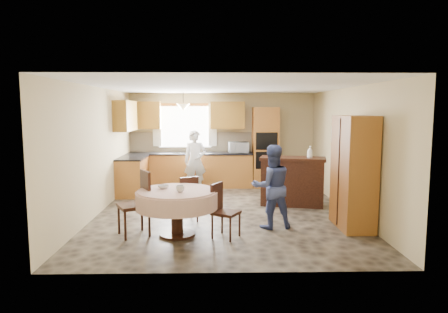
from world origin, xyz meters
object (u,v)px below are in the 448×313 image
object	(u,v)px
dining_table	(177,200)
chair_left	(139,200)
oven_tower	(265,147)
person_sink	(195,161)
person_dining	(272,187)
chair_right	(222,208)
sideboard	(292,183)
chair_back	(187,197)
cupboard	(353,172)

from	to	relation	value
dining_table	chair_left	bearing A→B (deg)	173.78
oven_tower	person_sink	world-z (taller)	oven_tower
dining_table	person_dining	distance (m)	1.66
chair_right	person_dining	xyz separation A→B (m)	(0.87, 0.50, 0.24)
sideboard	chair_back	bearing A→B (deg)	-136.29
chair_left	person_dining	xyz separation A→B (m)	(2.24, 0.34, 0.14)
chair_left	chair_back	xyz separation A→B (m)	(0.75, 0.72, -0.11)
sideboard	chair_left	bearing A→B (deg)	-132.38
chair_right	chair_back	bearing A→B (deg)	65.07
chair_left	person_sink	size ratio (longest dim) A/B	0.68
person_dining	dining_table	bearing A→B (deg)	4.23
person_sink	chair_right	bearing A→B (deg)	-92.93
cupboard	chair_right	size ratio (longest dim) A/B	2.23
chair_left	chair_right	xyz separation A→B (m)	(1.37, -0.16, -0.10)
oven_tower	sideboard	distance (m)	2.20
dining_table	chair_left	world-z (taller)	chair_left
dining_table	person_dining	world-z (taller)	person_dining
oven_tower	chair_left	size ratio (longest dim) A/B	2.00
chair_right	dining_table	bearing A→B (deg)	112.98
cupboard	person_dining	size ratio (longest dim) A/B	1.34
cupboard	oven_tower	bearing A→B (deg)	105.89
person_sink	person_dining	distance (m)	3.44
chair_right	person_sink	distance (m)	3.67
sideboard	chair_left	size ratio (longest dim) A/B	1.29
cupboard	chair_back	world-z (taller)	cupboard
sideboard	cupboard	distance (m)	1.88
sideboard	dining_table	world-z (taller)	sideboard
chair_back	person_dining	world-z (taller)	person_dining
chair_right	sideboard	bearing A→B (deg)	-6.25
sideboard	dining_table	distance (m)	3.08
person_sink	oven_tower	bearing A→B (deg)	6.64
chair_left	person_sink	world-z (taller)	person_sink
chair_back	person_sink	bearing A→B (deg)	-115.03
sideboard	chair_back	distance (m)	2.52
chair_right	person_dining	distance (m)	1.03
chair_left	person_dining	size ratio (longest dim) A/B	0.73
chair_back	person_sink	size ratio (longest dim) A/B	0.55
cupboard	person_sink	bearing A→B (deg)	132.92
chair_back	person_dining	xyz separation A→B (m)	(1.49, -0.38, 0.26)
oven_tower	dining_table	bearing A→B (deg)	-115.20
cupboard	person_sink	distance (m)	4.27
dining_table	chair_right	bearing A→B (deg)	-6.68
oven_tower	chair_back	distance (m)	3.89
oven_tower	sideboard	world-z (taller)	oven_tower
dining_table	chair_back	xyz separation A→B (m)	(0.12, 0.79, -0.12)
sideboard	person_dining	distance (m)	1.80
dining_table	person_sink	distance (m)	3.53
dining_table	chair_back	world-z (taller)	chair_back
dining_table	oven_tower	bearing A→B (deg)	64.80
chair_left	chair_back	size ratio (longest dim) A/B	1.24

